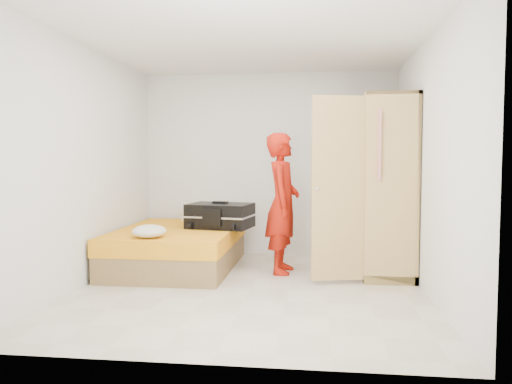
# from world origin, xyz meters

# --- Properties ---
(room) EXTENTS (4.00, 4.02, 2.60)m
(room) POSITION_xyz_m (0.00, 0.00, 1.30)
(room) COLOR beige
(room) RESTS_ON ground
(bed) EXTENTS (1.42, 2.02, 0.50)m
(bed) POSITION_xyz_m (-1.05, 0.90, 0.25)
(bed) COLOR olive
(bed) RESTS_ON ground
(wardrobe) EXTENTS (1.16, 1.31, 2.10)m
(wardrobe) POSITION_xyz_m (1.45, 0.85, 1.00)
(wardrobe) COLOR tan
(wardrobe) RESTS_ON ground
(person) EXTENTS (0.43, 0.63, 1.68)m
(person) POSITION_xyz_m (0.28, 0.80, 0.84)
(person) COLOR #B9160B
(person) RESTS_ON ground
(suitcase) EXTENTS (0.88, 0.71, 0.34)m
(suitcase) POSITION_xyz_m (-0.53, 1.03, 0.65)
(suitcase) COLOR black
(suitcase) RESTS_ON bed
(round_cushion) EXTENTS (0.38, 0.38, 0.14)m
(round_cushion) POSITION_xyz_m (-1.15, 0.12, 0.57)
(round_cushion) COLOR white
(round_cushion) RESTS_ON bed
(pillow) EXTENTS (0.63, 0.40, 0.11)m
(pillow) POSITION_xyz_m (-0.90, 1.75, 0.55)
(pillow) COLOR white
(pillow) RESTS_ON bed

